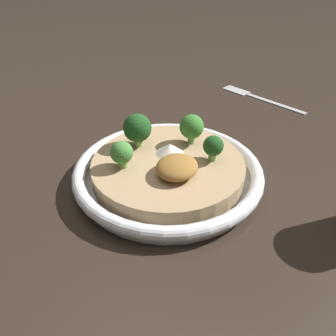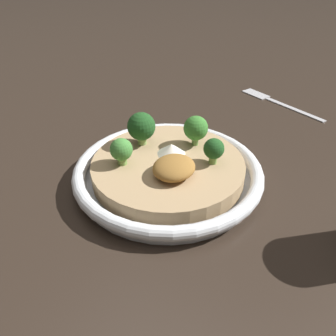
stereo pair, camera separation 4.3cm
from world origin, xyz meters
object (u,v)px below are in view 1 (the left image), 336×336
broccoli_front_left (137,129)px  broccoli_left (192,127)px  fork_utensil (254,96)px  risotto_bowl (168,171)px  broccoli_front (122,153)px  broccoli_back (213,147)px

broccoli_front_left → broccoli_left: (-0.04, 0.06, -0.00)m
broccoli_front_left → fork_utensil: (-0.32, 0.10, -0.06)m
broccoli_left → broccoli_front_left: bearing=-60.3°
risotto_bowl → broccoli_front_left: bearing=-109.2°
risotto_bowl → broccoli_front: broccoli_front is taller
broccoli_left → broccoli_front: bearing=-31.8°
broccoli_front → broccoli_left: bearing=148.2°
broccoli_front → risotto_bowl: bearing=127.7°
broccoli_front_left → fork_utensil: 0.34m
broccoli_back → fork_utensil: 0.32m
risotto_bowl → broccoli_back: bearing=117.0°
risotto_bowl → broccoli_left: bearing=169.5°
broccoli_left → risotto_bowl: bearing=-10.5°
broccoli_front_left → fork_utensil: size_ratio=0.26×
broccoli_back → fork_utensil: (-0.32, -0.01, -0.05)m
broccoli_front → fork_utensil: size_ratio=0.20×
risotto_bowl → broccoli_front: (0.04, -0.05, 0.04)m
broccoli_back → fork_utensil: bearing=-178.4°
broccoli_front → fork_utensil: broccoli_front is taller
risotto_bowl → broccoli_front_left: (-0.02, -0.05, 0.04)m
broccoli_back → broccoli_left: (-0.03, -0.04, 0.00)m
risotto_bowl → fork_utensil: size_ratio=1.38×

